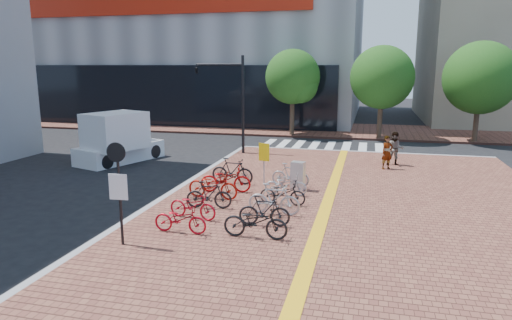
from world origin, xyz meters
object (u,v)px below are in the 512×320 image
(bike_3, at_px, (213,185))
(pedestrian_b, at_px, (395,149))
(bike_4, at_px, (226,179))
(bike_8, at_px, (274,199))
(notice_sign, at_px, (118,181))
(bike_2, at_px, (209,195))
(bike_10, at_px, (286,185))
(traffic_light_pole, at_px, (221,86))
(bike_1, at_px, (193,205))
(box_truck, at_px, (118,138))
(bike_0, at_px, (180,219))
(bike_11, at_px, (290,175))
(utility_box, at_px, (298,176))
(bike_5, at_px, (232,171))
(yellow_sign, at_px, (264,156))
(bike_6, at_px, (255,222))
(pedestrian_a, at_px, (387,152))
(bike_7, at_px, (264,211))
(bike_9, at_px, (283,193))

(bike_3, relative_size, pedestrian_b, 1.17)
(bike_3, height_order, pedestrian_b, pedestrian_b)
(bike_4, relative_size, bike_8, 1.12)
(notice_sign, bearing_deg, bike_2, 71.87)
(bike_8, distance_m, notice_sign, 5.13)
(bike_3, distance_m, bike_10, 2.73)
(traffic_light_pole, bearing_deg, pedestrian_b, -8.60)
(bike_1, height_order, bike_8, bike_8)
(bike_4, bearing_deg, box_truck, 47.42)
(bike_0, xyz_separation_m, bike_11, (2.21, 5.99, 0.05))
(bike_0, xyz_separation_m, utility_box, (2.59, 5.51, 0.14))
(bike_5, xyz_separation_m, yellow_sign, (1.26, 0.35, 0.64))
(bike_1, xyz_separation_m, bike_4, (0.06, 3.24, 0.08))
(bike_6, distance_m, box_truck, 13.41)
(bike_11, distance_m, box_truck, 10.29)
(box_truck, bearing_deg, bike_6, -43.53)
(traffic_light_pole, bearing_deg, bike_4, -70.95)
(bike_10, relative_size, notice_sign, 0.56)
(bike_11, bearing_deg, notice_sign, 161.10)
(bike_1, height_order, bike_5, bike_5)
(pedestrian_a, xyz_separation_m, utility_box, (-3.50, -4.72, -0.23))
(pedestrian_a, bearing_deg, bike_1, -158.14)
(notice_sign, height_order, traffic_light_pole, traffic_light_pole)
(bike_10, relative_size, box_truck, 0.32)
(yellow_sign, relative_size, notice_sign, 0.60)
(bike_11, relative_size, yellow_sign, 0.92)
(bike_7, xyz_separation_m, pedestrian_a, (3.85, 9.05, 0.32))
(yellow_sign, bearing_deg, bike_8, -72.27)
(bike_8, bearing_deg, bike_4, 48.91)
(bike_2, bearing_deg, bike_6, -143.32)
(traffic_light_pole, bearing_deg, bike_3, -73.93)
(bike_4, relative_size, bike_5, 1.09)
(bike_2, distance_m, box_truck, 10.23)
(bike_0, distance_m, bike_10, 5.15)
(bike_0, bearing_deg, notice_sign, 136.76)
(bike_11, bearing_deg, bike_4, 129.07)
(bike_9, bearing_deg, bike_2, 114.78)
(bike_0, height_order, utility_box, utility_box)
(bike_2, bearing_deg, notice_sign, 154.64)
(bike_2, xyz_separation_m, traffic_light_pole, (-2.85, 10.16, 3.22))
(traffic_light_pole, bearing_deg, bike_7, -65.97)
(bike_6, relative_size, bike_9, 1.14)
(bike_6, bearing_deg, bike_7, -1.41)
(bike_11, bearing_deg, bike_7, -173.31)
(bike_11, bearing_deg, pedestrian_a, -36.16)
(bike_7, relative_size, notice_sign, 0.56)
(bike_7, xyz_separation_m, bike_11, (-0.03, 4.82, -0.00))
(bike_1, xyz_separation_m, bike_7, (2.37, -0.12, 0.04))
(bike_0, bearing_deg, bike_2, 0.44)
(bike_2, bearing_deg, yellow_sign, -23.14)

